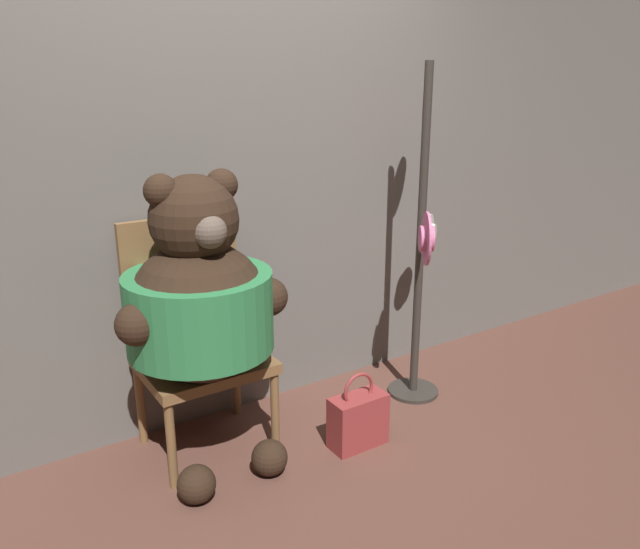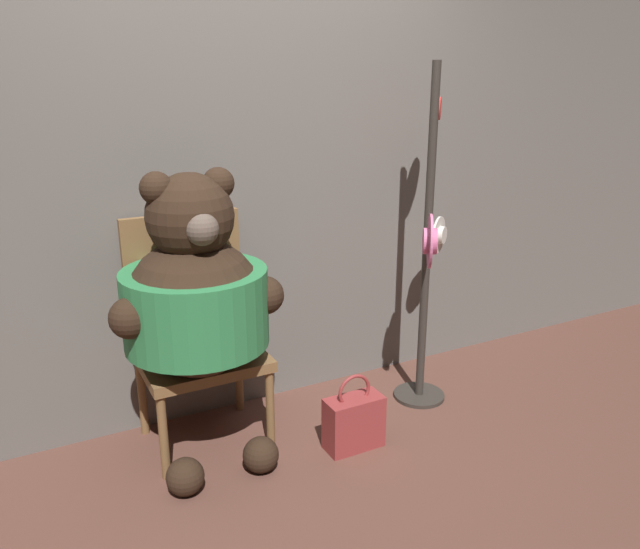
{
  "view_description": "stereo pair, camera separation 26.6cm",
  "coord_description": "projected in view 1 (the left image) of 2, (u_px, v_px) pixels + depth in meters",
  "views": [
    {
      "loc": [
        -1.24,
        -2.24,
        1.7
      ],
      "look_at": [
        0.31,
        0.14,
        0.79
      ],
      "focal_mm": 35.0,
      "sensor_mm": 36.0,
      "label": 1
    },
    {
      "loc": [
        -1.01,
        -2.38,
        1.7
      ],
      "look_at": [
        0.31,
        0.14,
        0.79
      ],
      "focal_mm": 35.0,
      "sensor_mm": 36.0,
      "label": 2
    }
  ],
  "objects": [
    {
      "name": "teddy_bear",
      "position": [
        200.0,
        302.0,
        2.69
      ],
      "size": [
        0.77,
        0.69,
        1.33
      ],
      "color": "black",
      "rests_on": "ground_plane"
    },
    {
      "name": "handbag_on_ground",
      "position": [
        358.0,
        419.0,
        2.97
      ],
      "size": [
        0.28,
        0.13,
        0.38
      ],
      "color": "maroon",
      "rests_on": "ground_plane"
    },
    {
      "name": "wall_back",
      "position": [
        219.0,
        160.0,
        3.0
      ],
      "size": [
        8.0,
        0.1,
        2.63
      ],
      "color": "#66605B",
      "rests_on": "ground_plane"
    },
    {
      "name": "chair",
      "position": [
        194.0,
        331.0,
        2.91
      ],
      "size": [
        0.56,
        0.48,
        1.09
      ],
      "color": "brown",
      "rests_on": "ground_plane"
    },
    {
      "name": "ground_plane",
      "position": [
        281.0,
        452.0,
        2.95
      ],
      "size": [
        14.0,
        14.0,
        0.0
      ],
      "primitive_type": "plane",
      "color": "brown"
    },
    {
      "name": "hat_display_rack",
      "position": [
        422.0,
        250.0,
        3.26
      ],
      "size": [
        0.42,
        0.44,
        1.77
      ],
      "color": "#332D28",
      "rests_on": "ground_plane"
    }
  ]
}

